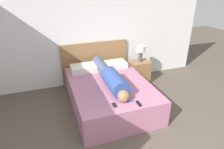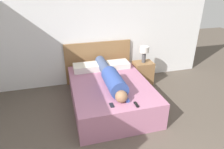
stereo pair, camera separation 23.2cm
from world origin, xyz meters
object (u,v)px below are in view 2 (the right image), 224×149
at_px(pillow_second, 116,65).
at_px(person_lying, 111,77).
at_px(pillow_near_headboard, 87,67).
at_px(cell_phone, 112,105).
at_px(bed, 110,94).
at_px(nightstand, 143,73).
at_px(tv_remote, 136,104).
at_px(table_lamp, 144,51).

bearing_deg(pillow_second, person_lying, -113.37).
distance_m(person_lying, pillow_near_headboard, 0.85).
bearing_deg(cell_phone, person_lying, 75.97).
xyz_separation_m(bed, pillow_near_headboard, (-0.34, 0.72, 0.33)).
bearing_deg(cell_phone, bed, 77.13).
relative_size(bed, person_lying, 1.13).
distance_m(nightstand, tv_remote, 1.84).
relative_size(person_lying, tv_remote, 12.10).
relative_size(table_lamp, pillow_near_headboard, 0.64).
xyz_separation_m(bed, nightstand, (1.05, 0.74, 0.02)).
height_order(table_lamp, person_lying, table_lamp).
relative_size(bed, pillow_near_headboard, 3.28).
xyz_separation_m(bed, cell_phone, (-0.18, -0.79, 0.27)).
xyz_separation_m(table_lamp, pillow_near_headboard, (-1.39, -0.01, -0.25)).
xyz_separation_m(table_lamp, cell_phone, (-1.23, -1.53, -0.31)).
bearing_deg(cell_phone, nightstand, 51.25).
distance_m(bed, person_lying, 0.41).
relative_size(bed, table_lamp, 5.13).
xyz_separation_m(pillow_near_headboard, tv_remote, (0.56, -1.61, -0.06)).
xyz_separation_m(table_lamp, tv_remote, (-0.83, -1.63, -0.31)).
bearing_deg(pillow_second, tv_remote, -94.41).
bearing_deg(person_lying, pillow_second, 66.63).
distance_m(person_lying, cell_phone, 0.78).
distance_m(bed, cell_phone, 0.86).
bearing_deg(tv_remote, table_lamp, 62.92).
relative_size(nightstand, tv_remote, 3.79).
bearing_deg(table_lamp, tv_remote, -117.08).
height_order(bed, person_lying, person_lying).
distance_m(nightstand, pillow_near_headboard, 1.42).
bearing_deg(bed, pillow_near_headboard, 115.29).
xyz_separation_m(nightstand, table_lamp, (0.00, 0.00, 0.56)).
bearing_deg(nightstand, cell_phone, -128.75).
xyz_separation_m(nightstand, pillow_near_headboard, (-1.39, -0.01, 0.31)).
bearing_deg(person_lying, pillow_near_headboard, 114.16).
distance_m(tv_remote, cell_phone, 0.41).
distance_m(bed, pillow_second, 0.86).
bearing_deg(bed, table_lamp, 35.13).
distance_m(nightstand, pillow_second, 0.77).
bearing_deg(pillow_near_headboard, person_lying, -65.84).
height_order(tv_remote, cell_phone, tv_remote).
bearing_deg(pillow_second, pillow_near_headboard, 180.00).
distance_m(pillow_near_headboard, cell_phone, 1.53).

